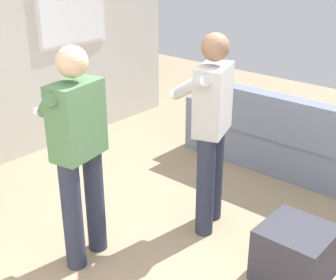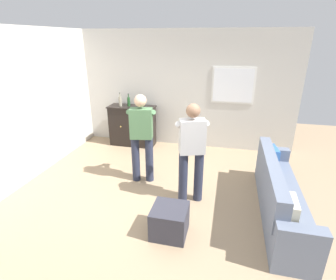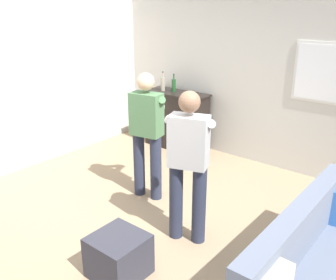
# 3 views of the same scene
# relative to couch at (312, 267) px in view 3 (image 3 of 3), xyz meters

# --- Properties ---
(ground) EXTENTS (10.40, 10.40, 0.00)m
(ground) POSITION_rel_couch_xyz_m (-1.91, -0.10, -0.34)
(ground) COLOR #9E8466
(wall_back_with_window) EXTENTS (5.20, 0.15, 2.80)m
(wall_back_with_window) POSITION_rel_couch_xyz_m (-1.88, 2.56, 1.07)
(wall_back_with_window) COLOR beige
(wall_back_with_window) RESTS_ON ground
(wall_side_left) EXTENTS (0.12, 5.20, 2.80)m
(wall_side_left) POSITION_rel_couch_xyz_m (-4.57, -0.10, 1.06)
(wall_side_left) COLOR silver
(wall_side_left) RESTS_ON ground
(couch) EXTENTS (0.57, 2.48, 0.88)m
(couch) POSITION_rel_couch_xyz_m (0.00, 0.00, 0.00)
(couch) COLOR slate
(couch) RESTS_ON ground
(sideboard_cabinet) EXTENTS (1.16, 0.49, 1.01)m
(sideboard_cabinet) POSITION_rel_couch_xyz_m (-3.20, 2.20, 0.17)
(sideboard_cabinet) COLOR black
(sideboard_cabinet) RESTS_ON ground
(bottle_wine_green) EXTENTS (0.07, 0.07, 0.31)m
(bottle_wine_green) POSITION_rel_couch_xyz_m (-3.27, 2.21, 0.79)
(bottle_wine_green) COLOR #1E4C23
(bottle_wine_green) RESTS_ON sideboard_cabinet
(bottle_liquor_amber) EXTENTS (0.08, 0.08, 0.34)m
(bottle_liquor_amber) POSITION_rel_couch_xyz_m (-3.47, 2.14, 0.80)
(bottle_liquor_amber) COLOR gray
(bottle_liquor_amber) RESTS_ON sideboard_cabinet
(ottoman) EXTENTS (0.49, 0.49, 0.42)m
(ottoman) POSITION_rel_couch_xyz_m (-1.53, -0.84, -0.13)
(ottoman) COLOR #33333D
(ottoman) RESTS_ON ground
(person_standing_left) EXTENTS (0.55, 0.51, 1.68)m
(person_standing_left) POSITION_rel_couch_xyz_m (-2.37, 0.51, 0.60)
(person_standing_left) COLOR #282D42
(person_standing_left) RESTS_ON ground
(person_standing_right) EXTENTS (0.53, 0.52, 1.68)m
(person_standing_right) POSITION_rel_couch_xyz_m (-1.38, 0.06, 0.60)
(person_standing_right) COLOR #282D42
(person_standing_right) RESTS_ON ground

